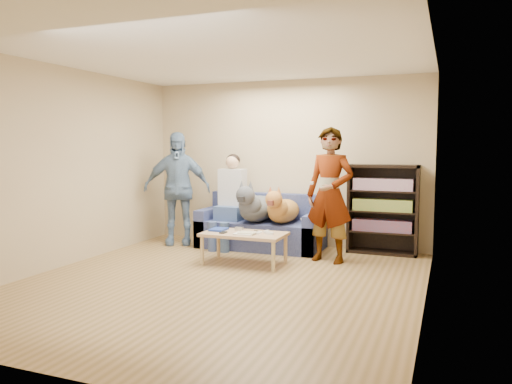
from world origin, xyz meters
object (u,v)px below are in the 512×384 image
at_px(dog_gray, 255,207).
at_px(person_seated, 230,197).
at_px(person_standing_right, 330,195).
at_px(person_standing_left, 177,188).
at_px(camera_silver, 239,229).
at_px(notebook_blue, 219,229).
at_px(bookshelf, 383,207).
at_px(sofa, 262,229).
at_px(coffee_table, 244,236).
at_px(dog_tan, 282,209).

bearing_deg(dog_gray, person_seated, 167.59).
bearing_deg(person_standing_right, person_standing_left, -174.92).
relative_size(person_standing_right, camera_silver, 16.60).
bearing_deg(person_seated, camera_silver, -58.51).
xyz_separation_m(notebook_blue, dog_gray, (0.22, 0.83, 0.23)).
bearing_deg(notebook_blue, bookshelf, 32.43).
bearing_deg(person_standing_right, sofa, 166.56).
relative_size(dog_gray, coffee_table, 1.15).
xyz_separation_m(person_standing_left, dog_gray, (1.33, 0.03, -0.24)).
relative_size(camera_silver, bookshelf, 0.08).
relative_size(person_seated, dog_gray, 1.16).
bearing_deg(bookshelf, dog_gray, -165.70).
relative_size(camera_silver, person_seated, 0.07).
bearing_deg(person_standing_right, person_seated, 177.31).
relative_size(person_standing_left, camera_silver, 16.28).
distance_m(sofa, person_seated, 0.70).
xyz_separation_m(person_standing_left, bookshelf, (3.15, 0.49, -0.22)).
height_order(dog_tan, coffee_table, dog_tan).
distance_m(notebook_blue, camera_silver, 0.29).
bearing_deg(dog_tan, sofa, 153.48).
relative_size(person_standing_left, notebook_blue, 6.89).
bearing_deg(dog_gray, notebook_blue, -104.74).
bearing_deg(dog_gray, person_standing_right, -15.66).
height_order(person_standing_right, bookshelf, person_standing_right).
relative_size(person_standing_left, person_seated, 1.22).
bearing_deg(sofa, person_standing_left, -169.21).
relative_size(person_standing_left, coffee_table, 1.63).
distance_m(camera_silver, bookshelf, 2.15).
distance_m(person_standing_left, coffee_table, 1.81).
distance_m(notebook_blue, dog_tan, 1.09).
xyz_separation_m(camera_silver, bookshelf, (1.76, 1.22, 0.23)).
bearing_deg(sofa, person_standing_right, -25.51).
height_order(person_standing_left, camera_silver, person_standing_left).
bearing_deg(sofa, person_seated, -165.38).
bearing_deg(person_standing_left, dog_tan, -21.49).
height_order(person_standing_left, sofa, person_standing_left).
height_order(dog_gray, dog_tan, dog_gray).
height_order(notebook_blue, coffee_table, notebook_blue).
bearing_deg(bookshelf, dog_tan, -163.11).
xyz_separation_m(sofa, dog_tan, (0.39, -0.19, 0.35)).
height_order(camera_silver, person_seated, person_seated).
height_order(person_standing_right, camera_silver, person_standing_right).
xyz_separation_m(person_standing_left, person_seated, (0.86, 0.13, -0.12)).
bearing_deg(person_standing_right, bookshelf, 64.92).
bearing_deg(notebook_blue, dog_gray, 75.26).
bearing_deg(notebook_blue, dog_tan, 54.12).
xyz_separation_m(person_standing_right, person_standing_left, (-2.54, 0.31, -0.02)).
distance_m(person_standing_right, person_standing_left, 2.56).
xyz_separation_m(notebook_blue, coffee_table, (0.40, -0.05, -0.06)).
bearing_deg(camera_silver, person_standing_left, 152.25).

